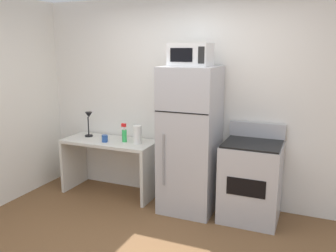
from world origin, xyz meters
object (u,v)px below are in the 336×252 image
at_px(paper_towel_roll, 137,135).
at_px(oven_range, 251,181).
at_px(desk_lamp, 89,120).
at_px(coffee_mug, 105,139).
at_px(desk, 110,156).
at_px(refrigerator, 190,140).
at_px(spray_bottle, 124,134).
at_px(microwave, 191,55).

distance_m(paper_towel_roll, oven_range, 1.53).
height_order(desk_lamp, coffee_mug, desk_lamp).
bearing_deg(paper_towel_roll, coffee_mug, -167.85).
height_order(desk, refrigerator, refrigerator).
distance_m(spray_bottle, refrigerator, 0.94).
distance_m(spray_bottle, oven_range, 1.73).
height_order(spray_bottle, oven_range, oven_range).
distance_m(desk_lamp, spray_bottle, 0.60).
bearing_deg(desk, paper_towel_roll, -0.96).
bearing_deg(oven_range, refrigerator, -178.26).
height_order(paper_towel_roll, oven_range, oven_range).
relative_size(desk_lamp, refrigerator, 0.20).
height_order(desk, spray_bottle, spray_bottle).
height_order(desk_lamp, paper_towel_roll, desk_lamp).
distance_m(coffee_mug, paper_towel_roll, 0.45).
xyz_separation_m(desk_lamp, refrigerator, (1.53, -0.10, -0.11)).
distance_m(refrigerator, microwave, 1.01).
relative_size(desk, microwave, 2.76).
xyz_separation_m(desk, microwave, (1.17, -0.07, 1.36)).
xyz_separation_m(coffee_mug, microwave, (1.17, 0.04, 1.10)).
bearing_deg(desk_lamp, desk, -9.00).
relative_size(desk_lamp, oven_range, 0.32).
xyz_separation_m(paper_towel_roll, microwave, (0.73, -0.06, 1.02)).
height_order(paper_towel_roll, refrigerator, refrigerator).
height_order(microwave, oven_range, microwave).
bearing_deg(coffee_mug, spray_bottle, 26.34).
height_order(desk_lamp, oven_range, desk_lamp).
xyz_separation_m(desk, refrigerator, (1.17, -0.04, 0.35)).
relative_size(paper_towel_roll, oven_range, 0.22).
bearing_deg(oven_range, paper_towel_roll, 179.44).
xyz_separation_m(coffee_mug, paper_towel_roll, (0.44, 0.09, 0.07)).
bearing_deg(refrigerator, oven_range, 1.74).
bearing_deg(oven_range, desk, 179.35).
xyz_separation_m(spray_bottle, paper_towel_roll, (0.21, -0.02, 0.02)).
xyz_separation_m(desk, desk_lamp, (-0.36, 0.06, 0.46)).
xyz_separation_m(spray_bottle, refrigerator, (0.94, -0.06, 0.03)).
xyz_separation_m(desk, paper_towel_roll, (0.43, -0.01, 0.34)).
distance_m(desk_lamp, refrigerator, 1.53).
bearing_deg(desk_lamp, oven_range, -1.99).
height_order(spray_bottle, paper_towel_roll, spray_bottle).
relative_size(desk_lamp, coffee_mug, 3.72).
bearing_deg(microwave, coffee_mug, -178.23).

